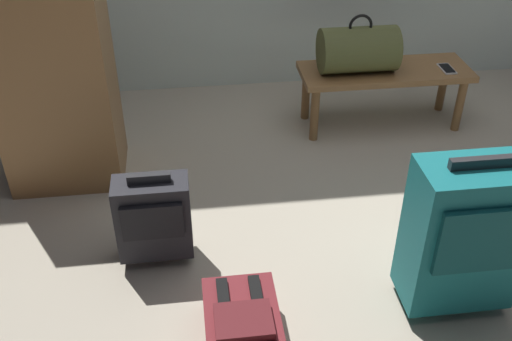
{
  "coord_description": "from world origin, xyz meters",
  "views": [
    {
      "loc": [
        -0.94,
        -2.19,
        1.85
      ],
      "look_at": [
        -0.64,
        0.12,
        0.25
      ],
      "focal_mm": 41.8,
      "sensor_mm": 36.0,
      "label": 1
    }
  ],
  "objects_px": {
    "bench": "(384,77)",
    "cell_phone": "(447,69)",
    "suitcase_small_charcoal": "(154,217)",
    "backpack_maroon": "(242,326)",
    "duffel_bag_olive": "(358,49)",
    "suitcase_upright_teal": "(464,234)",
    "side_cabinet": "(55,81)"
  },
  "relations": [
    {
      "from": "bench",
      "to": "suitcase_small_charcoal",
      "type": "height_order",
      "value": "suitcase_small_charcoal"
    },
    {
      "from": "cell_phone",
      "to": "suitcase_small_charcoal",
      "type": "distance_m",
      "value": 1.98
    },
    {
      "from": "bench",
      "to": "duffel_bag_olive",
      "type": "bearing_deg",
      "value": -180.0
    },
    {
      "from": "suitcase_upright_teal",
      "to": "side_cabinet",
      "type": "relative_size",
      "value": 0.64
    },
    {
      "from": "bench",
      "to": "cell_phone",
      "type": "xyz_separation_m",
      "value": [
        0.35,
        -0.05,
        0.06
      ]
    },
    {
      "from": "backpack_maroon",
      "to": "side_cabinet",
      "type": "height_order",
      "value": "side_cabinet"
    },
    {
      "from": "bench",
      "to": "backpack_maroon",
      "type": "distance_m",
      "value": 1.89
    },
    {
      "from": "suitcase_small_charcoal",
      "to": "cell_phone",
      "type": "bearing_deg",
      "value": 30.58
    },
    {
      "from": "bench",
      "to": "side_cabinet",
      "type": "xyz_separation_m",
      "value": [
        -1.81,
        -0.3,
        0.24
      ]
    },
    {
      "from": "duffel_bag_olive",
      "to": "suitcase_small_charcoal",
      "type": "distance_m",
      "value": 1.6
    },
    {
      "from": "suitcase_upright_teal",
      "to": "duffel_bag_olive",
      "type": "bearing_deg",
      "value": 90.96
    },
    {
      "from": "bench",
      "to": "suitcase_upright_teal",
      "type": "bearing_deg",
      "value": -95.94
    },
    {
      "from": "bench",
      "to": "duffel_bag_olive",
      "type": "xyz_separation_m",
      "value": [
        -0.18,
        -0.0,
        0.19
      ]
    },
    {
      "from": "suitcase_upright_teal",
      "to": "side_cabinet",
      "type": "bearing_deg",
      "value": 144.86
    },
    {
      "from": "duffel_bag_olive",
      "to": "side_cabinet",
      "type": "height_order",
      "value": "side_cabinet"
    },
    {
      "from": "backpack_maroon",
      "to": "suitcase_small_charcoal",
      "type": "bearing_deg",
      "value": 122.08
    },
    {
      "from": "suitcase_upright_teal",
      "to": "backpack_maroon",
      "type": "bearing_deg",
      "value": -173.13
    },
    {
      "from": "duffel_bag_olive",
      "to": "cell_phone",
      "type": "height_order",
      "value": "duffel_bag_olive"
    },
    {
      "from": "duffel_bag_olive",
      "to": "cell_phone",
      "type": "xyz_separation_m",
      "value": [
        0.53,
        -0.05,
        -0.13
      ]
    },
    {
      "from": "suitcase_upright_teal",
      "to": "suitcase_small_charcoal",
      "type": "distance_m",
      "value": 1.27
    },
    {
      "from": "side_cabinet",
      "to": "bench",
      "type": "bearing_deg",
      "value": 9.49
    },
    {
      "from": "bench",
      "to": "backpack_maroon",
      "type": "height_order",
      "value": "bench"
    },
    {
      "from": "bench",
      "to": "cell_phone",
      "type": "bearing_deg",
      "value": -8.44
    },
    {
      "from": "suitcase_small_charcoal",
      "to": "bench",
      "type": "bearing_deg",
      "value": 38.15
    },
    {
      "from": "cell_phone",
      "to": "side_cabinet",
      "type": "xyz_separation_m",
      "value": [
        -2.17,
        -0.25,
        0.18
      ]
    },
    {
      "from": "bench",
      "to": "suitcase_upright_teal",
      "type": "height_order",
      "value": "suitcase_upright_teal"
    },
    {
      "from": "duffel_bag_olive",
      "to": "cell_phone",
      "type": "relative_size",
      "value": 3.06
    },
    {
      "from": "bench",
      "to": "side_cabinet",
      "type": "bearing_deg",
      "value": -170.51
    },
    {
      "from": "suitcase_small_charcoal",
      "to": "side_cabinet",
      "type": "distance_m",
      "value": 0.94
    },
    {
      "from": "suitcase_upright_teal",
      "to": "suitcase_small_charcoal",
      "type": "relative_size",
      "value": 1.54
    },
    {
      "from": "suitcase_small_charcoal",
      "to": "backpack_maroon",
      "type": "bearing_deg",
      "value": -57.92
    },
    {
      "from": "cell_phone",
      "to": "suitcase_upright_teal",
      "type": "bearing_deg",
      "value": -109.68
    }
  ]
}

